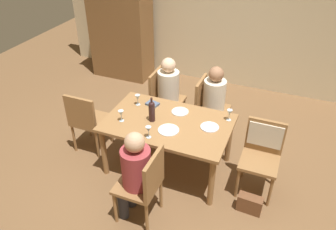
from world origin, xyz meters
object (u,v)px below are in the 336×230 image
dining_table (168,127)px  handbag (250,204)px  person_man_guest (170,89)px  dinner_plate_guest_right (180,112)px  wine_glass_near_left (230,113)px  wine_glass_centre (148,130)px  dinner_plate_guest_left (210,127)px  chair_far_left (163,96)px  dinner_plate_host (169,130)px  armoire_cabinet (120,20)px  wine_bottle_tall_green (152,111)px  wine_glass_near_right (121,114)px  person_man_bearded (216,99)px  wine_glass_far (138,98)px  chair_far_right (207,105)px  person_woman_host (134,171)px  chair_left_end (87,119)px  chair_right_end (263,147)px  chair_near (145,182)px

dining_table → handbag: dining_table is taller
person_man_guest → dinner_plate_guest_right: (0.38, -0.61, 0.07)m
person_man_guest → wine_glass_near_left: 1.16m
wine_glass_centre → dinner_plate_guest_left: size_ratio=0.67×
chair_far_left → dinner_plate_guest_left: size_ratio=4.14×
dining_table → dinner_plate_host: (0.07, -0.17, 0.09)m
armoire_cabinet → dinner_plate_guest_left: size_ratio=9.81×
wine_bottle_tall_green → wine_glass_near_right: size_ratio=2.19×
person_man_bearded → wine_glass_far: person_man_bearded is taller
dining_table → chair_far_left: size_ratio=1.68×
armoire_cabinet → wine_glass_centre: 3.18m
chair_far_right → person_woman_host: bearing=-9.4°
wine_glass_centre → handbag: (1.24, 0.02, -0.73)m
chair_far_right → chair_left_end: bearing=-55.9°
chair_far_right → dinner_plate_host: 1.07m
armoire_cabinet → person_man_guest: armoire_cabinet is taller
chair_far_left → chair_right_end: bearing=64.8°
wine_glass_near_left → dinner_plate_guest_left: (-0.17, -0.24, -0.10)m
armoire_cabinet → dining_table: bearing=-50.1°
person_man_guest → wine_glass_near_right: person_man_guest is taller
chair_left_end → person_man_bearded: bearing=32.1°
chair_far_left → wine_glass_near_left: 1.28m
chair_left_end → dinner_plate_host: 1.25m
chair_far_left → chair_right_end: (1.59, -0.75, 0.06)m
armoire_cabinet → handbag: armoire_cabinet is taller
chair_near → person_man_bearded: person_man_bearded is taller
wine_glass_near_left → wine_glass_far: bearing=-175.2°
wine_glass_centre → chair_far_right: bearing=74.4°
dining_table → wine_glass_far: 0.60m
person_woman_host → wine_glass_far: 1.21m
chair_far_left → handbag: (1.59, -1.22, -0.42)m
armoire_cabinet → wine_bottle_tall_green: armoire_cabinet is taller
person_woman_host → dinner_plate_guest_right: size_ratio=5.21×
wine_glass_near_left → wine_glass_far: 1.21m
wine_glass_far → dinner_plate_host: 0.72m
wine_glass_far → dinner_plate_guest_right: wine_glass_far is taller
wine_bottle_tall_green → chair_far_left: bearing=104.8°
chair_near → person_woman_host: size_ratio=0.80×
chair_far_right → person_man_bearded: 0.17m
person_man_bearded → dinner_plate_guest_right: 0.69m
wine_glass_centre → dinner_plate_host: bearing=52.0°
chair_far_left → dinner_plate_guest_right: bearing=39.1°
chair_far_right → dinner_plate_host: chair_far_right is taller
person_man_bearded → chair_left_end: bearing=-57.9°
dinner_plate_host → handbag: bearing=-9.6°
wine_bottle_tall_green → wine_glass_near_left: bearing=22.7°
chair_far_right → chair_far_left: (-0.70, 0.00, 0.00)m
chair_left_end → wine_glass_near_left: 1.91m
chair_right_end → dinner_plate_guest_right: bearing=-7.1°
chair_right_end → dinner_plate_host: 1.13m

